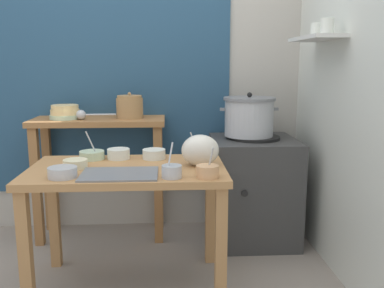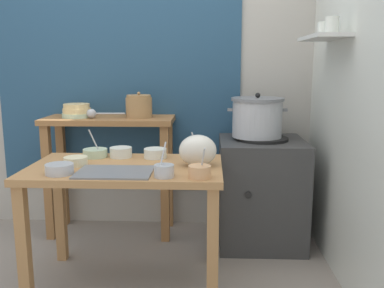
# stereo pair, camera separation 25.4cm
# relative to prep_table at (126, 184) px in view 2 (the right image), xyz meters

# --- Properties ---
(ground_plane) EXTENTS (9.00, 9.00, 0.00)m
(ground_plane) POSITION_rel_prep_table_xyz_m (-0.09, -0.06, -0.61)
(ground_plane) COLOR gray
(wall_back) EXTENTS (4.40, 0.12, 2.60)m
(wall_back) POSITION_rel_prep_table_xyz_m (-0.00, 1.03, 0.69)
(wall_back) COLOR #B2ADA3
(wall_back) RESTS_ON ground
(wall_right) EXTENTS (0.30, 3.20, 2.60)m
(wall_right) POSITION_rel_prep_table_xyz_m (1.31, 0.14, 0.69)
(wall_right) COLOR silver
(wall_right) RESTS_ON ground
(prep_table) EXTENTS (1.10, 0.66, 0.72)m
(prep_table) POSITION_rel_prep_table_xyz_m (0.00, 0.00, 0.00)
(prep_table) COLOR #B27F4C
(prep_table) RESTS_ON ground
(back_shelf_table) EXTENTS (0.96, 0.40, 0.90)m
(back_shelf_table) POSITION_rel_prep_table_xyz_m (-0.27, 0.77, 0.07)
(back_shelf_table) COLOR #9E6B3D
(back_shelf_table) RESTS_ON ground
(stove_block) EXTENTS (0.60, 0.61, 0.78)m
(stove_block) POSITION_rel_prep_table_xyz_m (0.85, 0.64, -0.23)
(stove_block) COLOR #383838
(stove_block) RESTS_ON ground
(steamer_pot) EXTENTS (0.42, 0.37, 0.31)m
(steamer_pot) POSITION_rel_prep_table_xyz_m (0.81, 0.66, 0.31)
(steamer_pot) COLOR #B7BABF
(steamer_pot) RESTS_ON stove_block
(clay_pot) EXTENTS (0.19, 0.19, 0.19)m
(clay_pot) POSITION_rel_prep_table_xyz_m (-0.04, 0.77, 0.37)
(clay_pot) COLOR #A37A4C
(clay_pot) RESTS_ON back_shelf_table
(bowl_stack_enamel) EXTENTS (0.22, 0.22, 0.10)m
(bowl_stack_enamel) POSITION_rel_prep_table_xyz_m (-0.51, 0.75, 0.34)
(bowl_stack_enamel) COLOR #B7D1AD
(bowl_stack_enamel) RESTS_ON back_shelf_table
(ladle) EXTENTS (0.28, 0.07, 0.07)m
(ladle) POSITION_rel_prep_table_xyz_m (-0.37, 0.71, 0.33)
(ladle) COLOR #B7BABF
(ladle) RESTS_ON back_shelf_table
(serving_tray) EXTENTS (0.40, 0.28, 0.01)m
(serving_tray) POSITION_rel_prep_table_xyz_m (-0.02, -0.17, 0.12)
(serving_tray) COLOR slate
(serving_tray) RESTS_ON prep_table
(plastic_bag) EXTENTS (0.21, 0.16, 0.18)m
(plastic_bag) POSITION_rel_prep_table_xyz_m (0.41, 0.01, 0.20)
(plastic_bag) COLOR silver
(plastic_bag) RESTS_ON prep_table
(prep_bowl_0) EXTENTS (0.12, 0.12, 0.16)m
(prep_bowl_0) POSITION_rel_prep_table_xyz_m (0.43, -0.24, 0.15)
(prep_bowl_0) COLOR tan
(prep_bowl_0) RESTS_ON prep_table
(prep_bowl_1) EXTENTS (0.15, 0.15, 0.05)m
(prep_bowl_1) POSITION_rel_prep_table_xyz_m (-0.31, -0.20, 0.14)
(prep_bowl_1) COLOR #B7BABF
(prep_bowl_1) RESTS_ON prep_table
(prep_bowl_2) EXTENTS (0.14, 0.14, 0.05)m
(prep_bowl_2) POSITION_rel_prep_table_xyz_m (-0.29, -0.01, 0.14)
(prep_bowl_2) COLOR beige
(prep_bowl_2) RESTS_ON prep_table
(prep_bowl_3) EXTENTS (0.14, 0.14, 0.06)m
(prep_bowl_3) POSITION_rel_prep_table_xyz_m (0.14, 0.21, 0.14)
(prep_bowl_3) COLOR silver
(prep_bowl_3) RESTS_ON prep_table
(prep_bowl_4) EXTENTS (0.11, 0.11, 0.16)m
(prep_bowl_4) POSITION_rel_prep_table_xyz_m (0.40, 0.23, 0.14)
(prep_bowl_4) COLOR #B7BABF
(prep_bowl_4) RESTS_ON prep_table
(prep_bowl_5) EXTENTS (0.14, 0.14, 0.06)m
(prep_bowl_5) POSITION_rel_prep_table_xyz_m (-0.07, 0.22, 0.14)
(prep_bowl_5) COLOR silver
(prep_bowl_5) RESTS_ON prep_table
(prep_bowl_6) EXTENTS (0.15, 0.15, 0.18)m
(prep_bowl_6) POSITION_rel_prep_table_xyz_m (-0.23, 0.22, 0.14)
(prep_bowl_6) COLOR #B7D1AD
(prep_bowl_6) RESTS_ON prep_table
(prep_bowl_7) EXTENTS (0.10, 0.10, 0.18)m
(prep_bowl_7) POSITION_rel_prep_table_xyz_m (0.25, -0.24, 0.15)
(prep_bowl_7) COLOR #B7BABF
(prep_bowl_7) RESTS_ON prep_table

